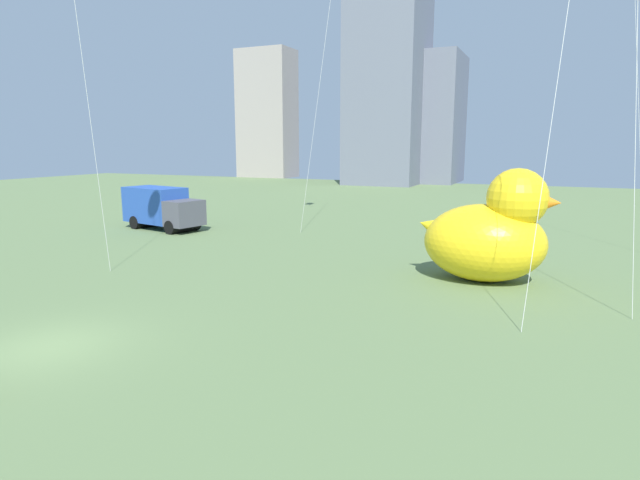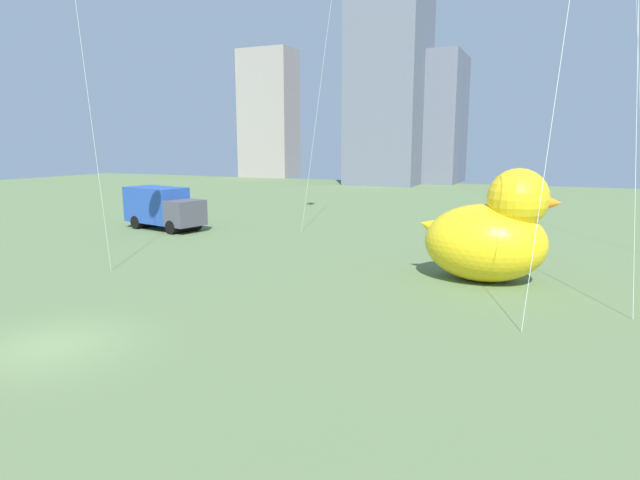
# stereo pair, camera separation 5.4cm
# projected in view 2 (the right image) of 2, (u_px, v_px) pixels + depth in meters

# --- Properties ---
(ground_plane) EXTENTS (140.00, 140.00, 0.00)m
(ground_plane) POSITION_uv_depth(u_px,v_px,m) (49.00, 347.00, 15.16)
(ground_plane) COLOR #5E7649
(giant_inflatable_duck) EXTENTS (5.82, 3.73, 4.82)m
(giant_inflatable_duck) POSITION_uv_depth(u_px,v_px,m) (490.00, 234.00, 22.10)
(giant_inflatable_duck) COLOR yellow
(giant_inflatable_duck) RESTS_ON ground
(box_truck) EXTENTS (6.41, 3.50, 2.85)m
(box_truck) POSITION_uv_depth(u_px,v_px,m) (163.00, 208.00, 35.94)
(box_truck) COLOR #264CA5
(box_truck) RESTS_ON ground
(city_skyline) EXTENTS (38.20, 17.45, 35.40)m
(city_skyline) POSITION_uv_depth(u_px,v_px,m) (375.00, 84.00, 78.81)
(city_skyline) COLOR #9E938C
(city_skyline) RESTS_ON ground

